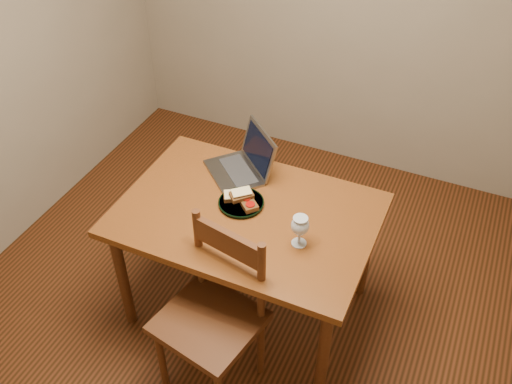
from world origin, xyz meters
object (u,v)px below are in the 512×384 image
at_px(table, 247,224).
at_px(laptop, 245,162).
at_px(milk_glass, 300,231).
at_px(plate, 241,203).
at_px(chair, 212,311).

xyz_separation_m(table, laptop, (-0.15, 0.30, 0.15)).
xyz_separation_m(milk_glass, laptop, (-0.47, 0.40, -0.02)).
bearing_deg(plate, chair, -80.29).
bearing_deg(table, laptop, 116.38).
bearing_deg(milk_glass, table, 162.68).
bearing_deg(plate, table, -38.52).
bearing_deg(plate, laptop, 110.83).
bearing_deg(table, chair, -85.38).
height_order(table, chair, chair).
distance_m(milk_glass, laptop, 0.62).
height_order(chair, laptop, laptop).
bearing_deg(laptop, table, -21.52).
bearing_deg(chair, milk_glass, 64.52).
height_order(table, laptop, laptop).
height_order(milk_glass, laptop, laptop).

